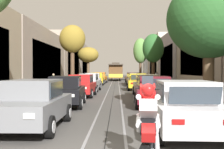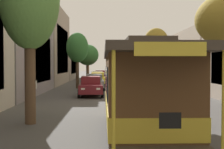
{
  "view_description": "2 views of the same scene",
  "coord_description": "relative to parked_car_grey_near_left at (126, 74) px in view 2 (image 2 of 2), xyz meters",
  "views": [
    {
      "loc": [
        0.31,
        -6.14,
        1.89
      ],
      "look_at": [
        -0.28,
        26.18,
        1.42
      ],
      "focal_mm": 46.19,
      "sensor_mm": 36.0,
      "label": 1
    },
    {
      "loc": [
        1.22,
        58.22,
        2.51
      ],
      "look_at": [
        0.35,
        12.01,
        1.03
      ],
      "focal_mm": 48.7,
      "sensor_mm": 36.0,
      "label": 2
    }
  ],
  "objects": [
    {
      "name": "ground_plane",
      "position": [
        2.42,
        24.52,
        -0.8
      ],
      "size": [
        172.9,
        172.9,
        0.0
      ],
      "primitive_type": "plane",
      "color": "#4C4947"
    },
    {
      "name": "trolley_track_rails",
      "position": [
        2.42,
        29.43,
        -0.79
      ],
      "size": [
        1.14,
        77.16,
        0.01
      ],
      "color": "gray",
      "rests_on": "ground"
    },
    {
      "name": "building_facade_right",
      "position": [
        12.01,
        29.54,
        3.3
      ],
      "size": [
        5.88,
        68.86,
        9.64
      ],
      "color": "gray",
      "rests_on": "ground"
    },
    {
      "name": "parked_car_grey_near_left",
      "position": [
        0.0,
        0.0,
        0.0
      ],
      "size": [
        2.03,
        4.37,
        1.58
      ],
      "color": "slate",
      "rests_on": "ground"
    },
    {
      "name": "parked_car_black_second_left",
      "position": [
        -0.0,
        5.8,
        0.0
      ],
      "size": [
        2.15,
        4.42,
        1.58
      ],
      "color": "black",
      "rests_on": "ground"
    },
    {
      "name": "parked_car_red_mid_left",
      "position": [
        0.12,
        11.39,
        0.0
      ],
      "size": [
        2.07,
        4.39,
        1.58
      ],
      "color": "red",
      "rests_on": "ground"
    },
    {
      "name": "parked_car_silver_fourth_left",
      "position": [
        0.14,
        16.76,
        0.0
      ],
      "size": [
        2.13,
        4.41,
        1.58
      ],
      "color": "#B7B7BC",
      "rests_on": "ground"
    },
    {
      "name": "parked_car_silver_fifth_left",
      "position": [
        -0.01,
        22.86,
        0.0
      ],
      "size": [
        2.1,
        4.4,
        1.58
      ],
      "color": "#B7B7BC",
      "rests_on": "ground"
    },
    {
      "name": "parked_car_yellow_sixth_left",
      "position": [
        0.07,
        27.9,
        0.0
      ],
      "size": [
        2.02,
        4.37,
        1.58
      ],
      "color": "gold",
      "rests_on": "ground"
    },
    {
      "name": "parked_car_orange_far_left",
      "position": [
        0.18,
        33.58,
        0.0
      ],
      "size": [
        2.15,
        4.42,
        1.58
      ],
      "color": "orange",
      "rests_on": "ground"
    },
    {
      "name": "parked_car_white_near_right",
      "position": [
        4.71,
        -0.82,
        0.0
      ],
      "size": [
        2.1,
        4.4,
        1.58
      ],
      "color": "silver",
      "rests_on": "ground"
    },
    {
      "name": "parked_car_maroon_second_right",
      "position": [
        4.62,
        5.78,
        0.0
      ],
      "size": [
        2.11,
        4.41,
        1.58
      ],
      "color": "maroon",
      "rests_on": "ground"
    },
    {
      "name": "parked_car_beige_mid_right",
      "position": [
        4.9,
        11.61,
        0.0
      ],
      "size": [
        2.02,
        4.37,
        1.58
      ],
      "color": "#C1B28E",
      "rests_on": "ground"
    },
    {
      "name": "parked_car_yellow_fourth_right",
      "position": [
        4.65,
        18.15,
        0.0
      ],
      "size": [
        2.04,
        4.38,
        1.58
      ],
      "color": "gold",
      "rests_on": "ground"
    },
    {
      "name": "parked_car_grey_fifth_right",
      "position": [
        4.82,
        24.77,
        0.0
      ],
      "size": [
        2.15,
        4.42,
        1.58
      ],
      "color": "slate",
      "rests_on": "ground"
    },
    {
      "name": "parked_car_maroon_sixth_right",
      "position": [
        4.88,
        30.78,
        0.0
      ],
      "size": [
        2.14,
        4.42,
        1.58
      ],
      "color": "maroon",
      "rests_on": "ground"
    },
    {
      "name": "street_tree_kerb_left_near",
      "position": [
        -1.91,
        0.9,
        4.85
      ],
      "size": [
        2.26,
        2.2,
        7.63
      ],
      "color": "brown",
      "rests_on": "ground"
    },
    {
      "name": "street_tree_kerb_left_second",
      "position": [
        -1.98,
        20.85,
        4.28
      ],
      "size": [
        2.73,
        2.3,
        6.66
      ],
      "color": "brown",
      "rests_on": "ground"
    },
    {
      "name": "street_tree_kerb_right_near",
      "position": [
        6.8,
        3.62,
        3.35
      ],
      "size": [
        3.73,
        3.87,
        5.95
      ],
      "color": "brown",
      "rests_on": "ground"
    },
    {
      "name": "street_tree_kerb_right_second",
      "position": [
        6.71,
        22.75,
        3.48
      ],
      "size": [
        2.35,
        2.21,
        5.93
      ],
      "color": "#4C3826",
      "rests_on": "ground"
    },
    {
      "name": "cable_car_trolley",
      "position": [
        2.42,
        44.29,
        0.86
      ],
      "size": [
        2.65,
        9.15,
        3.28
      ],
      "color": "brown",
      "rests_on": "ground"
    },
    {
      "name": "motorcycle_with_rider",
      "position": [
        3.34,
        -3.61,
        0.13
      ],
      "size": [
        0.54,
        1.86,
        1.77
      ],
      "color": "black",
      "rests_on": "ground"
    },
    {
      "name": "pedestrian_on_left_pavement",
      "position": [
        -3.2,
        17.33,
        0.1
      ],
      "size": [
        0.55,
        0.25,
        1.59
      ],
      "color": "#4C4233",
      "rests_on": "ground"
    },
    {
      "name": "pedestrian_on_right_pavement",
      "position": [
        8.71,
        34.1,
        0.17
      ],
      "size": [
        0.55,
        0.31,
        1.72
      ],
      "color": "slate",
      "rests_on": "ground"
    },
    {
      "name": "fire_hydrant",
      "position": [
        -1.51,
        1.83,
        -0.38
      ],
      "size": [
        0.4,
        0.22,
        0.84
      ],
      "color": "#B2B2B7",
      "rests_on": "ground"
    }
  ]
}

